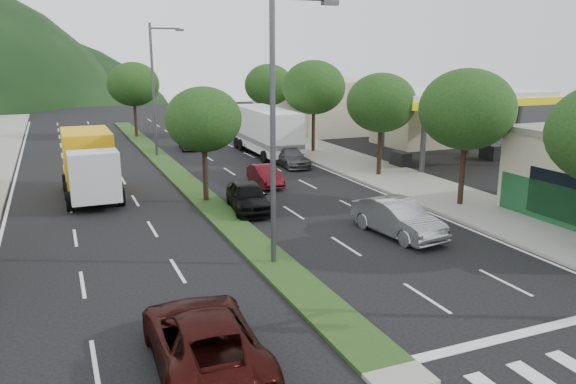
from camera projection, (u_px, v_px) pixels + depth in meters
name	position (u px, v px, depth m)	size (l,w,h in m)	color
ground	(389.00, 371.00, 14.08)	(160.00, 160.00, 0.00)	black
sidewalk_right	(348.00, 162.00, 41.14)	(5.00, 90.00, 0.15)	gray
median	(170.00, 167.00, 39.14)	(1.60, 56.00, 0.12)	#223914
gas_canopy	(451.00, 99.00, 39.80)	(12.20, 8.20, 5.25)	silver
bldg_right_far	(321.00, 103.00, 60.18)	(10.00, 16.00, 5.20)	beige
tree_r_b	(467.00, 109.00, 28.12)	(4.80, 4.80, 6.94)	black
tree_r_c	(381.00, 103.00, 35.35)	(4.40, 4.40, 6.48)	black
tree_r_d	(314.00, 87.00, 44.21)	(5.00, 5.00, 7.17)	black
tree_r_e	(269.00, 85.00, 53.23)	(4.60, 4.60, 6.71)	black
tree_med_near	(203.00, 120.00, 29.14)	(4.00, 4.00, 6.02)	black
tree_med_far	(133.00, 84.00, 52.29)	(4.80, 4.80, 6.94)	black
streetlight_near	(278.00, 116.00, 19.98)	(2.60, 0.25, 10.00)	#47494C
streetlight_mid	(156.00, 83.00, 42.38)	(2.60, 0.25, 10.00)	#47494C
sedan_silver	(398.00, 218.00, 24.42)	(1.68, 4.82, 1.59)	#9FA2A7
suv_maroon	(204.00, 339.00, 14.10)	(2.59, 5.61, 1.56)	black
car_queue_a	(248.00, 197.00, 28.26)	(1.78, 4.41, 1.50)	black
car_queue_b	(291.00, 157.00, 39.71)	(1.78, 4.37, 1.27)	#4C4C51
car_queue_c	(265.00, 176.00, 33.82)	(1.30, 3.73, 1.23)	#4B0C13
car_queue_d	(265.00, 147.00, 44.16)	(1.98, 4.30, 1.20)	black
car_queue_e	(189.00, 142.00, 46.80)	(1.46, 3.63, 1.24)	#444448
box_truck	(90.00, 166.00, 31.01)	(2.92, 7.30, 3.58)	silver
motorhome	(266.00, 130.00, 43.93)	(3.20, 9.48, 3.61)	white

